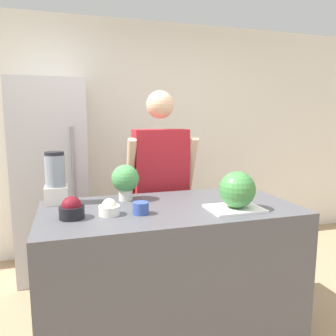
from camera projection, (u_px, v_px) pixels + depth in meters
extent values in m
cube|color=white|center=(125.00, 138.00, 3.76)|extent=(8.00, 0.06, 2.60)
cube|color=#4C4C51|center=(170.00, 274.00, 2.23)|extent=(1.66, 0.84, 0.96)
cube|color=#B7B7BC|center=(52.00, 179.00, 3.21)|extent=(0.66, 0.71, 1.88)
cylinder|color=gray|center=(73.00, 164.00, 2.89)|extent=(0.02, 0.02, 0.66)
cube|color=#333338|center=(161.00, 246.00, 2.87)|extent=(0.34, 0.18, 0.84)
cube|color=#B21E28|center=(160.00, 165.00, 2.76)|extent=(0.45, 0.22, 0.60)
sphere|color=#DBAD89|center=(160.00, 105.00, 2.68)|extent=(0.23, 0.23, 0.23)
cylinder|color=#DBAD89|center=(131.00, 168.00, 2.65)|extent=(0.07, 0.24, 0.50)
cylinder|color=#DBAD89|center=(191.00, 166.00, 2.80)|extent=(0.07, 0.24, 0.50)
cube|color=white|center=(235.00, 208.00, 2.09)|extent=(0.34, 0.26, 0.01)
sphere|color=#3D7F3D|center=(237.00, 190.00, 2.06)|extent=(0.23, 0.23, 0.23)
cylinder|color=black|center=(72.00, 212.00, 1.90)|extent=(0.15, 0.15, 0.07)
sphere|color=maroon|center=(72.00, 206.00, 1.89)|extent=(0.12, 0.12, 0.12)
cylinder|color=white|center=(109.00, 210.00, 1.97)|extent=(0.13, 0.13, 0.06)
sphere|color=white|center=(109.00, 206.00, 1.96)|extent=(0.09, 0.09, 0.09)
cylinder|color=#334C9E|center=(141.00, 208.00, 1.98)|extent=(0.10, 0.10, 0.07)
cube|color=silver|center=(56.00, 195.00, 2.22)|extent=(0.15, 0.15, 0.12)
cylinder|color=gray|center=(55.00, 171.00, 2.19)|extent=(0.13, 0.13, 0.21)
cylinder|color=black|center=(54.00, 153.00, 2.17)|extent=(0.13, 0.13, 0.02)
cylinder|color=beige|center=(126.00, 195.00, 2.32)|extent=(0.10, 0.10, 0.07)
sphere|color=#478E4C|center=(125.00, 178.00, 2.30)|extent=(0.19, 0.19, 0.19)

